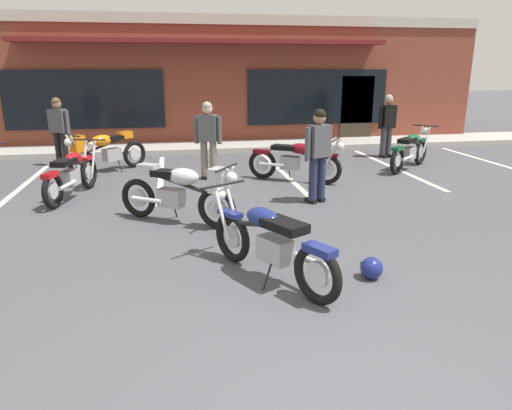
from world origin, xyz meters
name	(u,v)px	position (x,y,z in m)	size (l,w,h in m)	color
ground_plane	(256,238)	(0.00, 3.75, 0.00)	(80.00, 80.00, 0.00)	#47474C
sidewalk_kerb	(209,146)	(0.00, 11.60, 0.07)	(22.00, 1.80, 0.14)	#A8A59E
brick_storefront_building	(199,79)	(0.00, 15.42, 1.94)	(17.83, 7.22, 3.88)	brown
painted_stall_lines	(223,174)	(0.00, 8.00, 0.00)	(14.11, 4.80, 0.01)	silver
motorcycle_foreground_classic	(269,242)	(-0.10, 2.38, 0.46)	(1.29, 1.90, 0.98)	black
motorcycle_red_sportbike	(295,160)	(1.44, 7.02, 0.46)	(1.85, 1.38, 0.98)	black
motorcycle_black_cruiser	(410,150)	(4.48, 7.76, 0.46)	(1.73, 1.56, 0.98)	black
motorcycle_blue_standard	(72,173)	(-2.98, 6.52, 0.46)	(0.88, 2.07, 0.98)	black
motorcycle_green_cafe_racer	(182,191)	(-1.01, 4.60, 0.53)	(1.83, 1.41, 0.98)	black
motorcycle_cream_vintage	(104,150)	(-2.66, 8.64, 0.53)	(1.72, 1.58, 0.98)	black
person_in_black_shirt	(208,136)	(-0.35, 7.54, 0.95)	(0.60, 0.37, 1.68)	black
person_in_shorts_foreground	(318,151)	(1.41, 5.37, 0.95)	(0.59, 0.39, 1.68)	black
person_by_back_row	(59,128)	(-3.79, 9.60, 0.95)	(0.58, 0.39, 1.68)	black
person_near_building	(387,122)	(4.60, 9.33, 0.95)	(0.60, 0.36, 1.68)	black
helmet_on_pavement	(372,268)	(1.07, 2.19, 0.13)	(0.26, 0.26, 0.26)	navy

